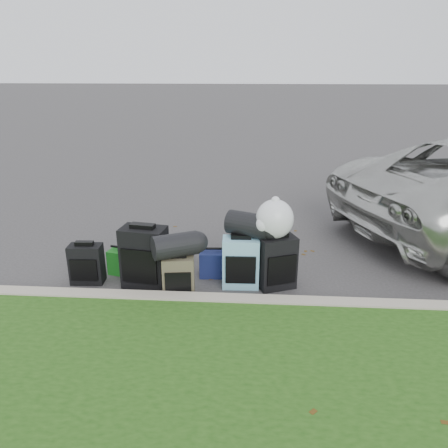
# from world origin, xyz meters

# --- Properties ---
(ground) EXTENTS (120.00, 120.00, 0.00)m
(ground) POSITION_xyz_m (0.00, 0.00, 0.00)
(ground) COLOR #383535
(ground) RESTS_ON ground
(curb) EXTENTS (120.00, 0.18, 0.15)m
(curb) POSITION_xyz_m (0.00, -1.00, 0.07)
(curb) COLOR #9E937F
(curb) RESTS_ON ground
(suitcase_small_black) EXTENTS (0.40, 0.23, 0.49)m
(suitcase_small_black) POSITION_xyz_m (-1.72, -0.48, 0.24)
(suitcase_small_black) COLOR black
(suitcase_small_black) RESTS_ON ground
(suitcase_large_black_left) EXTENTS (0.56, 0.39, 0.74)m
(suitcase_large_black_left) POSITION_xyz_m (-0.99, -0.53, 0.37)
(suitcase_large_black_left) COLOR black
(suitcase_large_black_left) RESTS_ON ground
(suitcase_olive) EXTENTS (0.38, 0.26, 0.49)m
(suitcase_olive) POSITION_xyz_m (-0.55, -0.74, 0.24)
(suitcase_olive) COLOR #403B29
(suitcase_olive) RESTS_ON ground
(suitcase_teal) EXTENTS (0.44, 0.27, 0.61)m
(suitcase_teal) POSITION_xyz_m (0.14, -0.45, 0.31)
(suitcase_teal) COLOR #5E92AE
(suitcase_teal) RESTS_ON ground
(suitcase_large_black_right) EXTENTS (0.49, 0.39, 0.64)m
(suitcase_large_black_right) POSITION_xyz_m (0.57, -0.45, 0.32)
(suitcase_large_black_right) COLOR black
(suitcase_large_black_right) RESTS_ON ground
(tote_green) EXTENTS (0.32, 0.28, 0.32)m
(tote_green) POSITION_xyz_m (-1.39, -0.21, 0.16)
(tote_green) COLOR #176719
(tote_green) RESTS_ON ground
(tote_navy) EXTENTS (0.32, 0.25, 0.33)m
(tote_navy) POSITION_xyz_m (-0.22, -0.20, 0.16)
(tote_navy) COLOR #151E4C
(tote_navy) RESTS_ON ground
(duffel_left) EXTENTS (0.57, 0.47, 0.27)m
(duffel_left) POSITION_xyz_m (-0.58, -0.73, 0.62)
(duffel_left) COLOR black
(duffel_left) RESTS_ON suitcase_olive
(duffel_right) EXTENTS (0.59, 0.47, 0.29)m
(duffel_right) POSITION_xyz_m (0.23, -0.37, 0.76)
(duffel_right) COLOR black
(duffel_right) RESTS_ON suitcase_teal
(trash_bag) EXTENTS (0.44, 0.44, 0.44)m
(trash_bag) POSITION_xyz_m (0.52, -0.43, 0.86)
(trash_bag) COLOR white
(trash_bag) RESTS_ON suitcase_large_black_right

